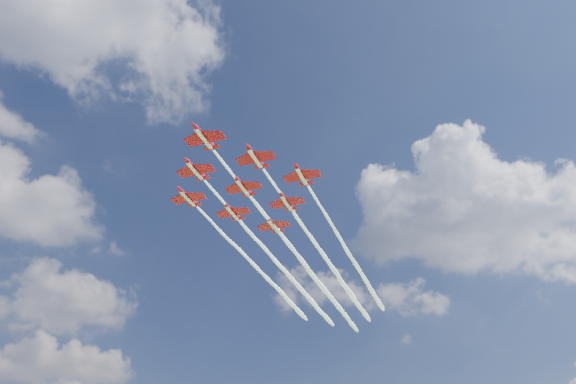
# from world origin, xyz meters

# --- Properties ---
(jet_lead) EXTENTS (81.47, 68.22, 2.60)m
(jet_lead) POSITION_xyz_m (13.77, 22.06, 77.80)
(jet_lead) COLOR #AC0919
(jet_row2_port) EXTENTS (81.47, 68.22, 2.60)m
(jet_row2_port) POSITION_xyz_m (26.74, 22.95, 77.80)
(jet_row2_port) COLOR #AC0919
(jet_row2_starb) EXTENTS (81.47, 68.22, 2.60)m
(jet_row2_starb) POSITION_xyz_m (16.99, 34.65, 77.80)
(jet_row2_starb) COLOR #AC0919
(jet_row3_port) EXTENTS (81.47, 68.22, 2.60)m
(jet_row3_port) POSITION_xyz_m (39.72, 23.84, 77.80)
(jet_row3_port) COLOR #AC0919
(jet_row3_centre) EXTENTS (81.47, 68.22, 2.60)m
(jet_row3_centre) POSITION_xyz_m (29.96, 35.55, 77.80)
(jet_row3_centre) COLOR #AC0919
(jet_row3_starb) EXTENTS (81.47, 68.22, 2.60)m
(jet_row3_starb) POSITION_xyz_m (20.21, 47.25, 77.80)
(jet_row3_starb) COLOR #AC0919
(jet_row4_port) EXTENTS (81.47, 68.22, 2.60)m
(jet_row4_port) POSITION_xyz_m (42.94, 36.44, 77.80)
(jet_row4_port) COLOR #AC0919
(jet_row4_starb) EXTENTS (81.47, 68.22, 2.60)m
(jet_row4_starb) POSITION_xyz_m (33.18, 48.15, 77.80)
(jet_row4_starb) COLOR #AC0919
(jet_tail) EXTENTS (81.47, 68.22, 2.60)m
(jet_tail) POSITION_xyz_m (46.16, 49.04, 77.80)
(jet_tail) COLOR #AC0919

